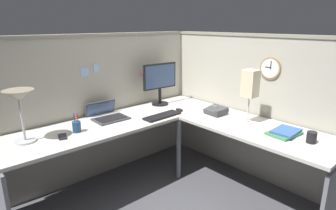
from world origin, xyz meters
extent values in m
plane|color=#47474C|center=(0.00, 0.00, 0.00)|extent=(6.80, 6.80, 0.00)
cube|color=#A8A393|center=(-0.36, 0.87, 0.78)|extent=(2.57, 0.10, 1.55)
cube|color=gray|center=(-0.36, 0.87, 1.56)|extent=(2.57, 0.12, 0.03)
cube|color=#A8A393|center=(0.87, -0.27, 0.78)|extent=(0.10, 2.37, 1.55)
cube|color=gray|center=(0.87, -0.27, 1.56)|extent=(0.12, 2.37, 0.03)
cube|color=beige|center=(-0.38, 0.47, 0.71)|extent=(2.35, 0.66, 0.03)
cube|color=beige|center=(0.47, -0.60, 0.71)|extent=(0.66, 1.49, 0.03)
cylinder|color=slate|center=(0.16, 0.16, 0.35)|extent=(0.05, 0.05, 0.70)
cube|color=slate|center=(-1.53, 0.47, 0.35)|extent=(0.03, 0.58, 0.60)
cube|color=slate|center=(0.47, -1.33, 0.35)|extent=(0.58, 0.03, 0.60)
cylinder|color=black|center=(0.30, 0.64, 0.74)|extent=(0.20, 0.20, 0.02)
cylinder|color=black|center=(0.30, 0.64, 0.84)|extent=(0.04, 0.04, 0.20)
cube|color=black|center=(0.30, 0.64, 1.08)|extent=(0.46, 0.06, 0.30)
cube|color=#384C72|center=(0.30, 0.62, 1.08)|extent=(0.42, 0.03, 0.26)
cube|color=#38383D|center=(-0.44, 0.54, 0.74)|extent=(0.34, 0.25, 0.02)
cube|color=black|center=(-0.44, 0.54, 0.75)|extent=(0.29, 0.19, 0.00)
cube|color=#38383D|center=(-0.44, 0.77, 0.77)|extent=(0.34, 0.08, 0.22)
cube|color=#384C72|center=(-0.44, 0.76, 0.77)|extent=(0.31, 0.06, 0.18)
cube|color=black|center=(0.01, 0.26, 0.74)|extent=(0.43, 0.15, 0.02)
ellipsoid|color=black|center=(0.28, 0.28, 0.75)|extent=(0.06, 0.10, 0.03)
cylinder|color=#B7BABF|center=(-1.27, 0.52, 0.74)|extent=(0.17, 0.17, 0.02)
cylinder|color=#B7BABF|center=(-1.27, 0.52, 0.93)|extent=(0.02, 0.02, 0.38)
cone|color=gray|center=(-1.27, 0.52, 1.13)|extent=(0.24, 0.24, 0.09)
cylinder|color=navy|center=(-0.85, 0.45, 0.78)|extent=(0.08, 0.08, 0.10)
cylinder|color=#1E1EB2|center=(-0.86, 0.46, 0.84)|extent=(0.01, 0.01, 0.13)
cylinder|color=#B21E1E|center=(-0.84, 0.44, 0.84)|extent=(0.01, 0.01, 0.13)
cylinder|color=#D8591E|center=(-0.85, 0.46, 0.85)|extent=(0.03, 0.03, 0.01)
cube|color=black|center=(-1.00, 0.42, 0.73)|extent=(0.11, 0.16, 0.01)
cube|color=#38383D|center=(0.50, -0.06, 0.77)|extent=(0.20, 0.21, 0.10)
cube|color=#8CA58C|center=(0.50, -0.03, 0.80)|extent=(0.02, 0.09, 0.04)
cube|color=#38383D|center=(0.50, -0.14, 0.79)|extent=(0.19, 0.05, 0.04)
cube|color=#3F7F4C|center=(0.49, -0.84, 0.74)|extent=(0.30, 0.24, 0.02)
cube|color=#335999|center=(0.50, -0.85, 0.76)|extent=(0.27, 0.20, 0.02)
cylinder|color=#B7BABF|center=(0.51, -0.45, 0.74)|extent=(0.11, 0.11, 0.01)
cylinder|color=#B7BABF|center=(0.51, -0.45, 0.87)|extent=(0.02, 0.02, 0.27)
cube|color=beige|center=(0.51, -0.45, 1.13)|extent=(0.13, 0.13, 0.26)
cylinder|color=black|center=(0.49, -1.07, 0.78)|extent=(0.08, 0.08, 0.10)
cylinder|color=olive|center=(0.82, -0.48, 1.25)|extent=(0.03, 0.22, 0.22)
cylinder|color=white|center=(0.80, -0.48, 1.25)|extent=(0.00, 0.19, 0.19)
cube|color=black|center=(0.80, -0.46, 1.26)|extent=(0.00, 0.06, 0.01)
cube|color=black|center=(0.80, -0.49, 1.28)|extent=(0.00, 0.01, 0.08)
cube|color=#99B7E5|center=(-0.42, 0.82, 1.23)|extent=(0.06, 0.00, 0.09)
cube|color=#99B7E5|center=(-0.56, 0.82, 1.20)|extent=(0.09, 0.00, 0.09)
cube|color=pink|center=(0.17, 0.82, 1.11)|extent=(0.10, 0.00, 0.06)
camera|label=1|loc=(-1.85, -1.91, 1.69)|focal=30.45mm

